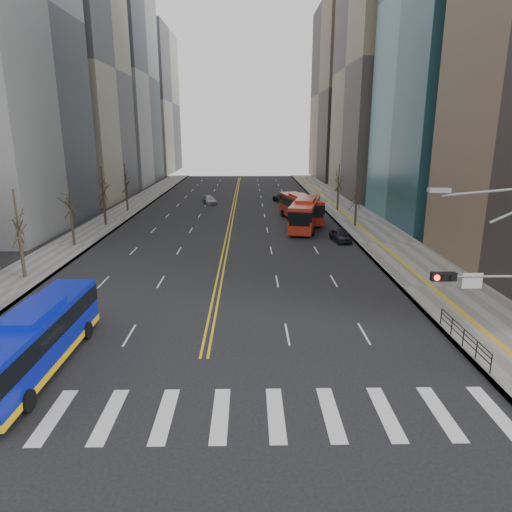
# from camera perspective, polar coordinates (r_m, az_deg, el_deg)

# --- Properties ---
(ground) EXTENTS (220.00, 220.00, 0.00)m
(ground) POSITION_cam_1_polar(r_m,az_deg,el_deg) (20.74, -7.92, -19.10)
(ground) COLOR black
(sidewalk_right) EXTENTS (7.00, 130.00, 0.15)m
(sidewalk_right) POSITION_cam_1_polar(r_m,az_deg,el_deg) (64.84, 12.58, 4.57)
(sidewalk_right) COLOR slate
(sidewalk_right) RESTS_ON ground
(sidewalk_left) EXTENTS (5.00, 130.00, 0.15)m
(sidewalk_left) POSITION_cam_1_polar(r_m,az_deg,el_deg) (65.84, -17.66, 4.38)
(sidewalk_left) COLOR slate
(sidewalk_left) RESTS_ON ground
(crosswalk) EXTENTS (26.70, 4.00, 0.01)m
(crosswalk) POSITION_cam_1_polar(r_m,az_deg,el_deg) (20.74, -7.92, -19.08)
(crosswalk) COLOR silver
(crosswalk) RESTS_ON ground
(centerline) EXTENTS (0.55, 100.00, 0.01)m
(centerline) POSITION_cam_1_polar(r_m,az_deg,el_deg) (72.97, -2.83, 6.02)
(centerline) COLOR gold
(centerline) RESTS_ON ground
(office_towers) EXTENTS (83.00, 134.00, 58.00)m
(office_towers) POSITION_cam_1_polar(r_m,az_deg,el_deg) (86.41, -2.65, 23.37)
(office_towers) COLOR gray
(office_towers) RESTS_ON ground
(signal_mast) EXTENTS (5.37, 0.37, 9.39)m
(signal_mast) POSITION_cam_1_polar(r_m,az_deg,el_deg) (23.13, 28.55, -3.76)
(signal_mast) COLOR gray
(signal_mast) RESTS_ON ground
(pedestrian_railing) EXTENTS (0.06, 6.06, 1.02)m
(pedestrian_railing) POSITION_cam_1_polar(r_m,az_deg,el_deg) (28.05, 24.53, -8.93)
(pedestrian_railing) COLOR black
(pedestrian_railing) RESTS_ON sidewalk_right
(street_trees) EXTENTS (35.20, 47.20, 7.60)m
(street_trees) POSITION_cam_1_polar(r_m,az_deg,el_deg) (52.87, -11.48, 7.56)
(street_trees) COLOR #33261F
(street_trees) RESTS_ON ground
(blue_bus) EXTENTS (2.75, 11.29, 3.30)m
(blue_bus) POSITION_cam_1_polar(r_m,az_deg,el_deg) (25.54, -25.82, -9.24)
(blue_bus) COLOR #0B19A7
(blue_bus) RESTS_ON ground
(red_bus_near) EXTENTS (5.37, 12.25, 3.76)m
(red_bus_near) POSITION_cam_1_polar(r_m,az_deg,el_deg) (57.07, 6.17, 5.49)
(red_bus_near) COLOR #A32311
(red_bus_near) RESTS_ON ground
(red_bus_far) EXTENTS (5.06, 11.63, 3.59)m
(red_bus_far) POSITION_cam_1_polar(r_m,az_deg,el_deg) (61.98, 5.51, 6.19)
(red_bus_far) COLOR #A32311
(red_bus_far) RESTS_ON ground
(car_dark_mid) EXTENTS (2.17, 4.23, 1.38)m
(car_dark_mid) POSITION_cam_1_polar(r_m,az_deg,el_deg) (50.97, 10.51, 2.55)
(car_dark_mid) COLOR black
(car_dark_mid) RESTS_ON ground
(car_silver) EXTENTS (3.00, 4.78, 1.29)m
(car_silver) POSITION_cam_1_polar(r_m,az_deg,el_deg) (77.49, -5.85, 6.98)
(car_silver) COLOR gray
(car_silver) RESTS_ON ground
(car_dark_far) EXTENTS (3.83, 5.16, 1.30)m
(car_dark_far) POSITION_cam_1_polar(r_m,az_deg,el_deg) (78.99, 3.46, 7.19)
(car_dark_far) COLOR black
(car_dark_far) RESTS_ON ground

